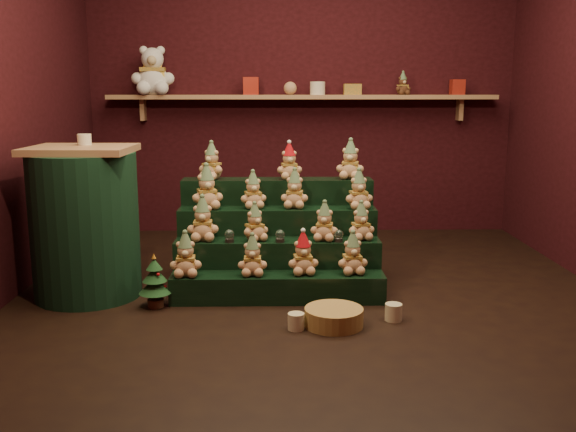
{
  "coord_description": "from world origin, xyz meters",
  "views": [
    {
      "loc": [
        -0.25,
        -4.2,
        1.37
      ],
      "look_at": [
        -0.16,
        0.25,
        0.49
      ],
      "focal_mm": 40.0,
      "sensor_mm": 36.0,
      "label": 1
    }
  ],
  "objects_px": {
    "snow_globe_b": "(280,236)",
    "brown_bear": "(403,83)",
    "snow_globe_c": "(339,236)",
    "white_bear": "(153,64)",
    "riser_tier_front": "(278,288)",
    "mug_right": "(393,312)",
    "snow_globe_a": "(229,236)",
    "side_table": "(85,223)",
    "mini_christmas_tree": "(155,281)",
    "wicker_basket": "(334,317)",
    "mug_left": "(296,321)"
  },
  "relations": [
    {
      "from": "snow_globe_b",
      "to": "brown_bear",
      "type": "relative_size",
      "value": 0.41
    },
    {
      "from": "snow_globe_c",
      "to": "white_bear",
      "type": "relative_size",
      "value": 0.15
    },
    {
      "from": "riser_tier_front",
      "to": "mug_right",
      "type": "height_order",
      "value": "riser_tier_front"
    },
    {
      "from": "snow_globe_a",
      "to": "white_bear",
      "type": "xyz_separation_m",
      "value": [
        -0.81,
        1.84,
        1.19
      ]
    },
    {
      "from": "side_table",
      "to": "brown_bear",
      "type": "height_order",
      "value": "brown_bear"
    },
    {
      "from": "riser_tier_front",
      "to": "mini_christmas_tree",
      "type": "distance_m",
      "value": 0.79
    },
    {
      "from": "riser_tier_front",
      "to": "brown_bear",
      "type": "height_order",
      "value": "brown_bear"
    },
    {
      "from": "snow_globe_a",
      "to": "mug_right",
      "type": "height_order",
      "value": "snow_globe_a"
    },
    {
      "from": "side_table",
      "to": "mug_right",
      "type": "relative_size",
      "value": 9.75
    },
    {
      "from": "mug_right",
      "to": "brown_bear",
      "type": "xyz_separation_m",
      "value": [
        0.47,
        2.38,
        1.37
      ]
    },
    {
      "from": "snow_globe_b",
      "to": "side_table",
      "type": "bearing_deg",
      "value": -179.27
    },
    {
      "from": "wicker_basket",
      "to": "white_bear",
      "type": "distance_m",
      "value": 3.25
    },
    {
      "from": "snow_globe_b",
      "to": "mug_left",
      "type": "bearing_deg",
      "value": -82.56
    },
    {
      "from": "riser_tier_front",
      "to": "white_bear",
      "type": "relative_size",
      "value": 2.55
    },
    {
      "from": "side_table",
      "to": "mini_christmas_tree",
      "type": "bearing_deg",
      "value": -24.6
    },
    {
      "from": "snow_globe_c",
      "to": "brown_bear",
      "type": "xyz_separation_m",
      "value": [
        0.76,
        1.84,
        1.02
      ]
    },
    {
      "from": "snow_globe_a",
      "to": "brown_bear",
      "type": "height_order",
      "value": "brown_bear"
    },
    {
      "from": "snow_globe_c",
      "to": "snow_globe_b",
      "type": "bearing_deg",
      "value": 180.0
    },
    {
      "from": "snow_globe_b",
      "to": "white_bear",
      "type": "height_order",
      "value": "white_bear"
    },
    {
      "from": "mini_christmas_tree",
      "to": "white_bear",
      "type": "xyz_separation_m",
      "value": [
        -0.35,
        2.11,
        1.42
      ]
    },
    {
      "from": "riser_tier_front",
      "to": "brown_bear",
      "type": "relative_size",
      "value": 6.78
    },
    {
      "from": "snow_globe_c",
      "to": "riser_tier_front",
      "type": "bearing_deg",
      "value": -158.77
    },
    {
      "from": "riser_tier_front",
      "to": "snow_globe_a",
      "type": "distance_m",
      "value": 0.48
    },
    {
      "from": "mini_christmas_tree",
      "to": "snow_globe_b",
      "type": "bearing_deg",
      "value": 18.23
    },
    {
      "from": "mini_christmas_tree",
      "to": "riser_tier_front",
      "type": "bearing_deg",
      "value": 7.51
    },
    {
      "from": "snow_globe_c",
      "to": "white_bear",
      "type": "bearing_deg",
      "value": 130.01
    },
    {
      "from": "snow_globe_a",
      "to": "side_table",
      "type": "distance_m",
      "value": 0.96
    },
    {
      "from": "riser_tier_front",
      "to": "mini_christmas_tree",
      "type": "bearing_deg",
      "value": -172.49
    },
    {
      "from": "brown_bear",
      "to": "riser_tier_front",
      "type": "bearing_deg",
      "value": -136.64
    },
    {
      "from": "riser_tier_front",
      "to": "snow_globe_a",
      "type": "height_order",
      "value": "snow_globe_a"
    },
    {
      "from": "snow_globe_a",
      "to": "brown_bear",
      "type": "relative_size",
      "value": 0.42
    },
    {
      "from": "riser_tier_front",
      "to": "wicker_basket",
      "type": "distance_m",
      "value": 0.57
    },
    {
      "from": "white_bear",
      "to": "snow_globe_b",
      "type": "bearing_deg",
      "value": -63.84
    },
    {
      "from": "mug_right",
      "to": "snow_globe_c",
      "type": "bearing_deg",
      "value": 117.91
    },
    {
      "from": "mini_christmas_tree",
      "to": "mug_right",
      "type": "xyz_separation_m",
      "value": [
        1.48,
        -0.27,
        -0.12
      ]
    },
    {
      "from": "snow_globe_b",
      "to": "snow_globe_c",
      "type": "distance_m",
      "value": 0.4
    },
    {
      "from": "side_table",
      "to": "white_bear",
      "type": "distance_m",
      "value": 2.16
    },
    {
      "from": "wicker_basket",
      "to": "mini_christmas_tree",
      "type": "bearing_deg",
      "value": 162.12
    },
    {
      "from": "mug_left",
      "to": "brown_bear",
      "type": "xyz_separation_m",
      "value": [
        1.06,
        2.52,
        1.37
      ]
    },
    {
      "from": "side_table",
      "to": "snow_globe_b",
      "type": "bearing_deg",
      "value": 2.67
    },
    {
      "from": "wicker_basket",
      "to": "brown_bear",
      "type": "xyz_separation_m",
      "value": [
        0.84,
        2.46,
        1.37
      ]
    },
    {
      "from": "snow_globe_b",
      "to": "wicker_basket",
      "type": "relative_size",
      "value": 0.25
    },
    {
      "from": "brown_bear",
      "to": "mini_christmas_tree",
      "type": "bearing_deg",
      "value": -149.19
    },
    {
      "from": "mug_left",
      "to": "mini_christmas_tree",
      "type": "bearing_deg",
      "value": 155.06
    },
    {
      "from": "side_table",
      "to": "wicker_basket",
      "type": "xyz_separation_m",
      "value": [
        1.61,
        -0.61,
        -0.44
      ]
    },
    {
      "from": "snow_globe_b",
      "to": "side_table",
      "type": "height_order",
      "value": "side_table"
    },
    {
      "from": "snow_globe_c",
      "to": "white_bear",
      "type": "height_order",
      "value": "white_bear"
    },
    {
      "from": "side_table",
      "to": "mug_right",
      "type": "bearing_deg",
      "value": -12.82
    },
    {
      "from": "mini_christmas_tree",
      "to": "white_bear",
      "type": "distance_m",
      "value": 2.57
    },
    {
      "from": "snow_globe_a",
      "to": "snow_globe_b",
      "type": "height_order",
      "value": "snow_globe_a"
    }
  ]
}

